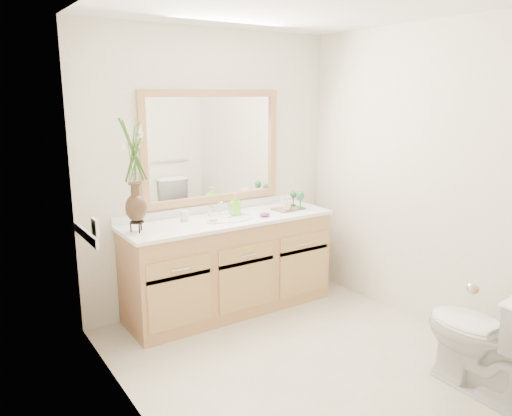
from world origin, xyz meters
TOP-DOWN VIEW (x-y plane):
  - floor at (0.00, 0.00)m, footprint 2.60×2.60m
  - ceiling at (0.00, 0.00)m, footprint 2.40×2.60m
  - wall_back at (0.00, 1.30)m, footprint 2.40×0.02m
  - wall_front at (0.00, -1.30)m, footprint 2.40×0.02m
  - wall_left at (-1.20, 0.00)m, footprint 0.02×2.60m
  - wall_right at (1.20, 0.00)m, footprint 0.02×2.60m
  - vanity at (0.00, 1.01)m, footprint 1.80×0.55m
  - counter at (0.00, 1.01)m, footprint 1.84×0.57m
  - sink at (0.00, 1.00)m, footprint 0.38×0.34m
  - mirror at (0.00, 1.28)m, footprint 1.32×0.04m
  - switch_plate at (-1.19, 0.76)m, footprint 0.02×0.12m
  - door at (-0.30, -1.29)m, footprint 0.80×0.03m
  - toilet at (0.70, -0.92)m, footprint 0.42×0.75m
  - flower_vase at (-0.80, 1.02)m, footprint 0.19×0.19m
  - tumbler at (-0.36, 1.12)m, footprint 0.07×0.07m
  - soap_dish at (-0.19, 0.95)m, footprint 0.11×0.11m
  - soap_bottle at (0.10, 1.07)m, footprint 0.10×0.10m
  - purple_dish at (0.28, 0.88)m, footprint 0.11×0.09m
  - tray at (0.61, 0.99)m, footprint 0.29×0.20m
  - mug_left at (0.55, 0.93)m, footprint 0.11×0.11m
  - mug_right at (0.63, 1.04)m, footprint 0.13×0.13m
  - goblet_front at (0.70, 0.93)m, footprint 0.07×0.07m
  - goblet_back at (0.72, 1.05)m, footprint 0.06×0.06m

SIDE VIEW (x-z plane):
  - floor at x=0.00m, z-range 0.00..0.00m
  - toilet at x=0.70m, z-range 0.00..0.74m
  - vanity at x=0.00m, z-range 0.00..0.80m
  - sink at x=0.00m, z-range 0.66..0.89m
  - counter at x=0.00m, z-range 0.80..0.83m
  - tray at x=0.61m, z-range 0.83..0.84m
  - soap_dish at x=-0.19m, z-range 0.82..0.86m
  - purple_dish at x=0.28m, z-range 0.83..0.86m
  - tumbler at x=-0.36m, z-range 0.83..0.92m
  - mug_left at x=0.55m, z-range 0.84..0.94m
  - mug_right at x=0.63m, z-range 0.84..0.94m
  - soap_bottle at x=0.10m, z-range 0.83..1.00m
  - goblet_back at x=0.72m, z-range 0.87..1.00m
  - goblet_front at x=0.70m, z-range 0.87..1.02m
  - switch_plate at x=-1.19m, z-range 0.92..1.04m
  - door at x=-0.30m, z-range 0.00..2.00m
  - wall_back at x=0.00m, z-range 0.00..2.40m
  - wall_front at x=0.00m, z-range 0.00..2.40m
  - wall_left at x=-1.20m, z-range 0.00..2.40m
  - wall_right at x=1.20m, z-range 0.00..2.40m
  - flower_vase at x=-0.80m, z-range 0.97..1.76m
  - mirror at x=0.00m, z-range 0.92..1.89m
  - ceiling at x=0.00m, z-range 2.39..2.41m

